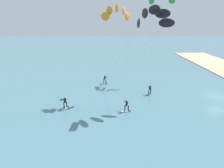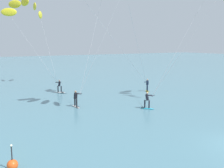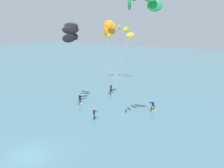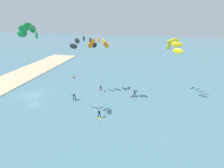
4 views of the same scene
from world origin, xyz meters
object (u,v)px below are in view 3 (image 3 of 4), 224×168
kitesurfer_nearshore (75,35)px  kitesurfer_far_out (140,6)px  kitesurfer_downwind (119,33)px  kitesurfer_mid_water (107,32)px

kitesurfer_nearshore → kitesurfer_far_out: (11.51, -4.02, 3.08)m
kitesurfer_far_out → kitesurfer_nearshore: bearing=160.7°
kitesurfer_nearshore → kitesurfer_downwind: (-2.90, 18.01, -0.29)m
kitesurfer_far_out → kitesurfer_downwind: kitesurfer_far_out is taller
kitesurfer_mid_water → kitesurfer_downwind: kitesurfer_mid_water is taller
kitesurfer_mid_water → kitesurfer_downwind: (-5.77, 14.04, -0.66)m
kitesurfer_nearshore → kitesurfer_far_out: bearing=-19.3°
kitesurfer_nearshore → kitesurfer_far_out: size_ratio=0.80×
kitesurfer_nearshore → kitesurfer_mid_water: kitesurfer_mid_water is taller
kitesurfer_nearshore → kitesurfer_downwind: size_ratio=1.02×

